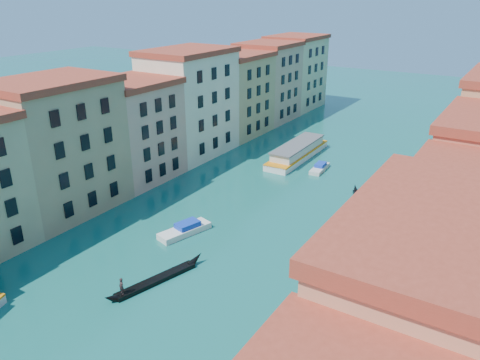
% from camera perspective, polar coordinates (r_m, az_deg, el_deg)
% --- Properties ---
extents(left_bank_palazzos, '(12.80, 128.40, 21.00)m').
position_cam_1_polar(left_bank_palazzos, '(90.43, -8.60, 8.05)').
color(left_bank_palazzos, '#CBB18D').
rests_on(left_bank_palazzos, ground).
extents(quay, '(4.00, 140.00, 1.00)m').
position_cam_1_polar(quay, '(74.16, 21.82, -4.12)').
color(quay, gray).
rests_on(quay, ground).
extents(mooring_poles_right, '(1.44, 54.24, 3.20)m').
position_cam_1_polar(mooring_poles_right, '(44.56, 8.05, -20.41)').
color(mooring_poles_right, brown).
rests_on(mooring_poles_right, ground).
extents(vaporetto_far, '(4.91, 20.52, 3.04)m').
position_cam_1_polar(vaporetto_far, '(94.53, 7.03, 3.48)').
color(vaporetto_far, white).
rests_on(vaporetto_far, ground).
extents(gondola_fore, '(4.64, 13.37, 2.72)m').
position_cam_1_polar(gondola_fore, '(55.88, -10.20, -11.75)').
color(gondola_fore, black).
rests_on(gondola_fore, ground).
extents(gondola_far, '(5.68, 9.68, 1.50)m').
position_cam_1_polar(gondola_far, '(76.94, 14.36, -2.37)').
color(gondola_far, black).
rests_on(gondola_far, ground).
extents(motorboat_mid, '(4.40, 8.01, 1.58)m').
position_cam_1_polar(motorboat_mid, '(65.43, -6.69, -6.00)').
color(motorboat_mid, silver).
rests_on(motorboat_mid, ground).
extents(motorboat_far, '(2.42, 6.42, 1.30)m').
position_cam_1_polar(motorboat_far, '(88.79, 9.70, 1.49)').
color(motorboat_far, silver).
rests_on(motorboat_far, ground).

